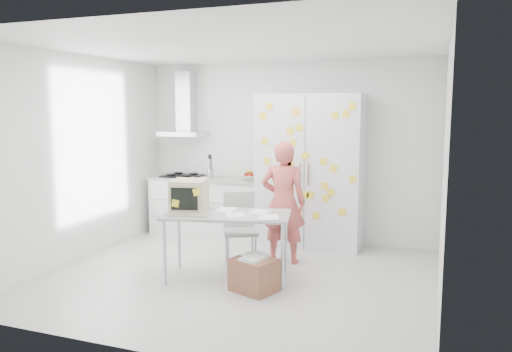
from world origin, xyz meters
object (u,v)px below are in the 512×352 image
(desk, at_px, (203,204))
(cardboard_box, at_px, (254,274))
(person, at_px, (283,202))
(chair, at_px, (240,225))

(desk, height_order, cardboard_box, desk)
(desk, bearing_deg, cardboard_box, -31.84)
(person, bearing_deg, cardboard_box, 83.21)
(person, xyz_separation_m, chair, (-0.48, -0.30, -0.27))
(desk, bearing_deg, person, 37.52)
(person, height_order, cardboard_box, person)
(desk, distance_m, chair, 0.71)
(chair, xyz_separation_m, cardboard_box, (0.50, -0.82, -0.34))
(chair, height_order, cardboard_box, chair)
(chair, bearing_deg, desk, -139.68)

